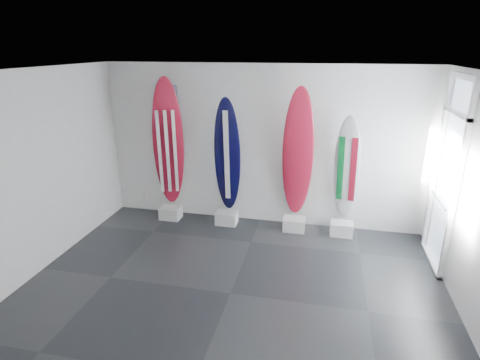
% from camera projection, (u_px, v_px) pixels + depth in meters
% --- Properties ---
extents(floor, '(6.00, 6.00, 0.00)m').
position_uv_depth(floor, '(230.00, 293.00, 5.46)').
color(floor, black).
rests_on(floor, ground).
extents(ceiling, '(6.00, 6.00, 0.00)m').
position_uv_depth(ceiling, '(228.00, 72.00, 4.47)').
color(ceiling, white).
rests_on(ceiling, wall_back).
extents(wall_back, '(6.00, 0.00, 6.00)m').
position_uv_depth(wall_back, '(261.00, 147.00, 7.27)').
color(wall_back, silver).
rests_on(wall_back, ground).
extents(wall_front, '(6.00, 0.00, 6.00)m').
position_uv_depth(wall_front, '(142.00, 323.00, 2.66)').
color(wall_front, silver).
rests_on(wall_front, ground).
extents(wall_left, '(0.00, 5.00, 5.00)m').
position_uv_depth(wall_left, '(26.00, 177.00, 5.58)').
color(wall_left, silver).
rests_on(wall_left, ground).
extents(display_block_usa, '(0.40, 0.30, 0.24)m').
position_uv_depth(display_block_usa, '(171.00, 213.00, 7.79)').
color(display_block_usa, silver).
rests_on(display_block_usa, floor).
extents(surfboard_usa, '(0.70, 0.61, 2.55)m').
position_uv_depth(surfboard_usa, '(168.00, 144.00, 7.42)').
color(surfboard_usa, maroon).
rests_on(surfboard_usa, display_block_usa).
extents(display_block_navy, '(0.40, 0.30, 0.24)m').
position_uv_depth(display_block_navy, '(227.00, 218.00, 7.55)').
color(display_block_navy, silver).
rests_on(display_block_navy, floor).
extents(surfboard_navy, '(0.50, 0.28, 2.21)m').
position_uv_depth(surfboard_navy, '(227.00, 156.00, 7.25)').
color(surfboard_navy, black).
rests_on(surfboard_navy, display_block_navy).
extents(display_block_swiss, '(0.40, 0.30, 0.24)m').
position_uv_depth(display_block_swiss, '(294.00, 224.00, 7.29)').
color(display_block_swiss, silver).
rests_on(display_block_swiss, floor).
extents(surfboard_swiss, '(0.58, 0.43, 2.44)m').
position_uv_depth(surfboard_swiss, '(298.00, 154.00, 6.94)').
color(surfboard_swiss, maroon).
rests_on(surfboard_swiss, display_block_swiss).
extents(display_block_italy, '(0.40, 0.30, 0.24)m').
position_uv_depth(display_block_italy, '(341.00, 229.00, 7.11)').
color(display_block_italy, silver).
rests_on(display_block_italy, floor).
extents(surfboard_italy, '(0.52, 0.46, 1.98)m').
position_uv_depth(surfboard_italy, '(347.00, 169.00, 6.84)').
color(surfboard_italy, silver).
rests_on(surfboard_italy, display_block_italy).
extents(wall_outlet, '(0.09, 0.02, 0.13)m').
position_uv_depth(wall_outlet, '(145.00, 194.00, 8.13)').
color(wall_outlet, silver).
rests_on(wall_outlet, wall_back).
extents(glass_door, '(0.12, 1.16, 2.85)m').
position_uv_depth(glass_door, '(447.00, 177.00, 5.82)').
color(glass_door, white).
rests_on(glass_door, floor).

